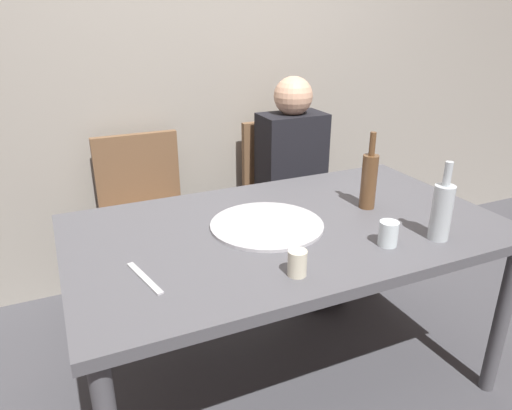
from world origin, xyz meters
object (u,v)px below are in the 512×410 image
at_px(tumbler_near, 297,263).
at_px(tumbler_far, 388,234).
at_px(dining_table, 288,242).
at_px(chair_left, 145,211).
at_px(pizza_tray, 267,225).
at_px(table_knife, 144,278).
at_px(chair_right, 286,189).
at_px(beer_bottle, 369,180).
at_px(guest_in_sweater, 299,176).
at_px(wine_bottle, 442,210).

bearing_deg(tumbler_near, tumbler_far, 6.97).
xyz_separation_m(dining_table, chair_left, (-0.38, 0.87, -0.15)).
relative_size(pizza_tray, tumbler_far, 4.88).
relative_size(table_knife, chair_left, 0.24).
relative_size(tumbler_near, chair_right, 0.09).
distance_m(dining_table, table_knife, 0.61).
bearing_deg(beer_bottle, chair_right, 85.18).
height_order(tumbler_near, chair_right, chair_right).
distance_m(tumbler_far, chair_right, 1.21).
distance_m(pizza_tray, beer_bottle, 0.47).
bearing_deg(pizza_tray, guest_in_sweater, 52.80).
height_order(dining_table, pizza_tray, pizza_tray).
distance_m(chair_left, guest_in_sweater, 0.85).
xyz_separation_m(pizza_tray, table_knife, (-0.50, -0.19, -0.00)).
xyz_separation_m(pizza_tray, chair_right, (0.53, 0.85, -0.22)).
xyz_separation_m(tumbler_near, tumbler_far, (0.38, 0.05, 0.00)).
relative_size(tumbler_near, guest_in_sweater, 0.07).
bearing_deg(table_knife, pizza_tray, 97.48).
height_order(pizza_tray, tumbler_near, tumbler_near).
height_order(dining_table, beer_bottle, beer_bottle).
bearing_deg(tumbler_far, dining_table, 129.71).
distance_m(tumbler_far, chair_left, 1.34).
bearing_deg(guest_in_sweater, table_knife, 40.59).
relative_size(pizza_tray, chair_right, 0.48).
distance_m(dining_table, chair_right, 0.99).
height_order(tumbler_far, chair_right, chair_right).
xyz_separation_m(tumbler_far, chair_right, (0.21, 1.16, -0.26)).
xyz_separation_m(dining_table, tumbler_near, (-0.15, -0.33, 0.11)).
xyz_separation_m(dining_table, guest_in_sweater, (0.45, 0.72, -0.02)).
distance_m(table_knife, chair_right, 1.48).
relative_size(wine_bottle, chair_left, 0.32).
distance_m(pizza_tray, table_knife, 0.54).
height_order(dining_table, table_knife, table_knife).
height_order(dining_table, chair_left, chair_left).
xyz_separation_m(pizza_tray, tumbler_near, (-0.07, -0.36, 0.04)).
distance_m(dining_table, wine_bottle, 0.57).
bearing_deg(pizza_tray, dining_table, -16.37).
distance_m(dining_table, tumbler_near, 0.38).
distance_m(wine_bottle, beer_bottle, 0.35).
bearing_deg(guest_in_sweater, dining_table, 57.96).
xyz_separation_m(wine_bottle, chair_right, (0.02, 1.19, -0.33)).
bearing_deg(pizza_tray, beer_bottle, -0.08).
height_order(wine_bottle, table_knife, wine_bottle).
bearing_deg(chair_left, tumbler_near, 100.84).
relative_size(dining_table, table_knife, 7.44).
distance_m(beer_bottle, chair_right, 0.92).
xyz_separation_m(dining_table, wine_bottle, (0.44, -0.32, 0.18)).
xyz_separation_m(dining_table, beer_bottle, (0.38, 0.02, 0.19)).
distance_m(chair_right, guest_in_sweater, 0.20).
distance_m(beer_bottle, tumbler_far, 0.35).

